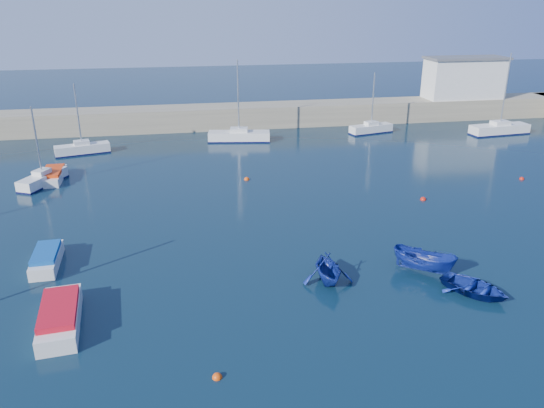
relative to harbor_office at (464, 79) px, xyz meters
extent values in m
plane|color=#0B2132|center=(-30.00, -46.00, -5.10)|extent=(220.00, 220.00, 0.00)
cube|color=gray|center=(-30.00, 0.00, -3.80)|extent=(96.00, 4.50, 2.60)
cube|color=silver|center=(0.00, 0.00, 0.00)|extent=(10.00, 4.00, 5.00)
cube|color=silver|center=(-49.03, -19.11, -4.62)|extent=(3.49, 5.13, 0.96)
cylinder|color=#B7BABC|center=(-49.03, -19.11, -1.25)|extent=(0.14, 0.14, 5.78)
cube|color=silver|center=(-47.15, -9.65, -4.60)|extent=(5.56, 2.83, 0.99)
cylinder|color=#B7BABC|center=(-47.15, -9.65, -1.03)|extent=(0.15, 0.15, 6.16)
cube|color=silver|center=(-30.68, -7.30, -4.56)|extent=(7.01, 2.93, 1.07)
cylinder|color=#B7BABC|center=(-30.68, -7.30, -0.12)|extent=(0.15, 0.15, 7.82)
cube|color=silver|center=(-14.82, -6.31, -4.61)|extent=(5.45, 2.72, 0.99)
cylinder|color=#B7BABC|center=(-14.82, -6.31, -1.09)|extent=(0.15, 0.15, 6.04)
cube|color=silver|center=(-0.13, -9.50, -4.54)|extent=(7.24, 2.68, 1.11)
cylinder|color=#B7BABC|center=(-0.13, -9.50, 0.08)|extent=(0.16, 0.16, 8.14)
cube|color=silver|center=(-43.64, -41.43, -4.69)|extent=(2.25, 5.20, 0.82)
cube|color=red|center=(-43.64, -41.43, -4.12)|extent=(2.04, 3.94, 0.31)
cube|color=silver|center=(-45.61, -34.71, -4.74)|extent=(1.58, 4.10, 0.72)
cube|color=#0D4793|center=(-45.61, -34.71, -4.24)|extent=(1.47, 3.08, 0.27)
cube|color=silver|center=(-48.45, -17.97, -4.75)|extent=(1.72, 4.73, 0.71)
cube|color=red|center=(-48.45, -17.97, -4.26)|extent=(1.62, 3.55, 0.26)
imported|color=navy|center=(-22.18, -42.29, -4.72)|extent=(4.24, 4.45, 0.75)
imported|color=navy|center=(-29.64, -39.62, -4.24)|extent=(2.91, 3.34, 1.72)
imported|color=navy|center=(-23.82, -39.53, -4.38)|extent=(3.70, 3.54, 1.44)
sphere|color=#D2430B|center=(-36.44, -46.64, -5.10)|extent=(0.44, 0.44, 0.44)
sphere|color=#B0190D|center=(-18.54, -28.37, -5.10)|extent=(0.48, 0.48, 0.48)
sphere|color=#D2430B|center=(-31.68, -20.91, -5.10)|extent=(0.49, 0.49, 0.49)
sphere|color=#B0190D|center=(-7.70, -25.15, -5.10)|extent=(0.43, 0.43, 0.43)
camera|label=1|loc=(-37.42, -64.94, 9.85)|focal=35.00mm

